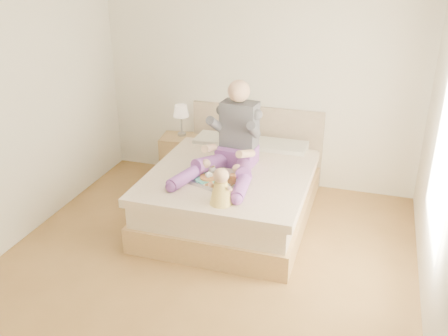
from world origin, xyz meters
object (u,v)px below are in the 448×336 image
(bed, at_px, (235,189))
(nightstand, at_px, (180,156))
(tray, at_px, (216,180))
(baby, at_px, (221,189))
(adult, at_px, (232,144))

(bed, distance_m, nightstand, 1.28)
(tray, bearing_deg, nightstand, 145.02)
(tray, bearing_deg, baby, -45.62)
(adult, bearing_deg, bed, 88.87)
(nightstand, bearing_deg, baby, -63.79)
(nightstand, xyz_separation_m, baby, (1.12, -1.69, 0.48))
(bed, relative_size, nightstand, 3.91)
(bed, xyz_separation_m, baby, (0.12, -0.89, 0.44))
(bed, xyz_separation_m, tray, (-0.07, -0.48, 0.32))
(baby, bearing_deg, nightstand, 127.10)
(tray, bearing_deg, adult, 100.58)
(nightstand, relative_size, baby, 1.52)
(baby, bearing_deg, adult, 102.70)
(bed, height_order, tray, bed)
(nightstand, relative_size, tray, 1.02)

